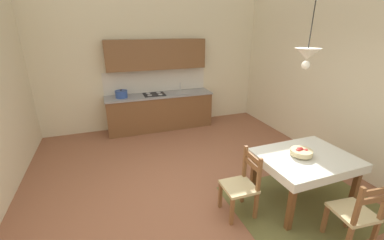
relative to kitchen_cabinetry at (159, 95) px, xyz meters
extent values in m
cube|color=#935B42|center=(-0.02, -2.95, -0.91)|extent=(6.14, 7.05, 0.10)
cube|color=beige|center=(-0.02, 0.33, 1.22)|extent=(6.14, 0.12, 4.16)
cube|color=beige|center=(2.81, -2.95, 1.22)|extent=(0.12, 7.05, 4.16)
cube|color=brown|center=(1.32, -3.70, -0.85)|extent=(2.10, 1.60, 0.01)
cube|color=brown|center=(0.01, -0.04, -0.43)|extent=(2.60, 0.60, 0.86)
cube|color=gray|center=(0.01, -0.05, 0.02)|extent=(2.63, 0.63, 0.04)
cube|color=silver|center=(0.01, 0.26, 0.32)|extent=(2.60, 0.01, 0.55)
cube|color=brown|center=(0.01, 0.09, 0.99)|extent=(2.39, 0.34, 0.70)
cube|color=black|center=(0.01, -0.31, -0.81)|extent=(2.56, 0.02, 0.09)
cylinder|color=silver|center=(0.59, -0.04, 0.04)|extent=(0.34, 0.34, 0.02)
cylinder|color=silver|center=(0.59, 0.10, 0.15)|extent=(0.02, 0.02, 0.22)
cube|color=black|center=(-0.12, -0.04, 0.05)|extent=(0.52, 0.42, 0.01)
cylinder|color=silver|center=(-0.25, -0.14, 0.06)|extent=(0.11, 0.11, 0.01)
cylinder|color=silver|center=(0.01, -0.14, 0.06)|extent=(0.11, 0.11, 0.01)
cylinder|color=silver|center=(-0.25, 0.06, 0.06)|extent=(0.11, 0.11, 0.01)
cylinder|color=silver|center=(0.01, 0.06, 0.06)|extent=(0.11, 0.11, 0.01)
cylinder|color=#2D4C9E|center=(-0.91, -0.06, 0.12)|extent=(0.28, 0.28, 0.15)
cylinder|color=#2D4C9E|center=(-0.91, -0.06, 0.20)|extent=(0.29, 0.29, 0.02)
sphere|color=black|center=(-0.91, -0.06, 0.23)|extent=(0.04, 0.04, 0.04)
cube|color=brown|center=(1.32, -3.60, -0.12)|extent=(1.25, 0.96, 0.02)
cube|color=brown|center=(0.76, -4.02, -0.49)|extent=(0.07, 0.07, 0.73)
cube|color=brown|center=(1.88, -4.00, -0.49)|extent=(0.07, 0.07, 0.73)
cube|color=brown|center=(0.75, -3.20, -0.49)|extent=(0.07, 0.07, 0.73)
cube|color=brown|center=(1.87, -3.18, -0.49)|extent=(0.07, 0.07, 0.73)
cube|color=silver|center=(1.32, -3.60, -0.10)|extent=(1.32, 1.02, 0.00)
cube|color=silver|center=(1.32, -4.10, -0.17)|extent=(1.30, 0.03, 0.12)
cube|color=silver|center=(1.31, -3.10, -0.17)|extent=(1.30, 0.03, 0.12)
cube|color=silver|center=(0.67, -3.61, -0.17)|extent=(0.02, 1.00, 0.12)
cube|color=silver|center=(1.97, -3.59, -0.17)|extent=(0.02, 1.00, 0.12)
cube|color=#D1BC89|center=(0.29, -3.52, -0.43)|extent=(0.43, 0.43, 0.04)
cube|color=brown|center=(0.11, -3.70, -0.65)|extent=(0.04, 0.04, 0.41)
cube|color=brown|center=(0.12, -3.34, -0.65)|extent=(0.04, 0.04, 0.41)
cube|color=brown|center=(0.47, -3.70, -0.39)|extent=(0.04, 0.04, 0.93)
cube|color=brown|center=(0.48, -3.34, -0.39)|extent=(0.04, 0.04, 0.93)
cube|color=brown|center=(0.47, -3.52, -0.01)|extent=(0.03, 0.32, 0.07)
cube|color=brown|center=(0.47, -3.52, -0.12)|extent=(0.03, 0.32, 0.07)
cube|color=#D1BC89|center=(1.31, -4.41, -0.43)|extent=(0.46, 0.46, 0.04)
cube|color=brown|center=(1.15, -4.21, -0.65)|extent=(0.05, 0.05, 0.41)
cube|color=brown|center=(1.50, -4.25, -0.65)|extent=(0.05, 0.05, 0.41)
cube|color=brown|center=(1.11, -4.57, -0.39)|extent=(0.05, 0.05, 0.93)
cube|color=brown|center=(1.47, -4.61, -0.39)|extent=(0.05, 0.05, 0.93)
cube|color=brown|center=(1.29, -4.59, -0.01)|extent=(0.32, 0.06, 0.07)
cube|color=brown|center=(1.29, -4.59, -0.12)|extent=(0.32, 0.06, 0.07)
cylinder|color=beige|center=(1.24, -3.57, -0.09)|extent=(0.17, 0.17, 0.02)
cylinder|color=beige|center=(1.24, -3.57, -0.04)|extent=(0.30, 0.30, 0.07)
sphere|color=red|center=(1.19, -3.56, -0.03)|extent=(0.09, 0.09, 0.09)
sphere|color=red|center=(1.30, -3.59, -0.04)|extent=(0.08, 0.08, 0.08)
sphere|color=red|center=(1.24, -3.54, -0.03)|extent=(0.10, 0.10, 0.10)
cylinder|color=black|center=(1.18, -3.46, 1.62)|extent=(0.01, 0.01, 0.57)
cone|color=silver|center=(1.18, -3.46, 1.29)|extent=(0.32, 0.32, 0.14)
sphere|color=white|center=(1.18, -3.46, 1.15)|extent=(0.11, 0.11, 0.11)
camera|label=1|loc=(-1.27, -6.00, 1.61)|focal=23.36mm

